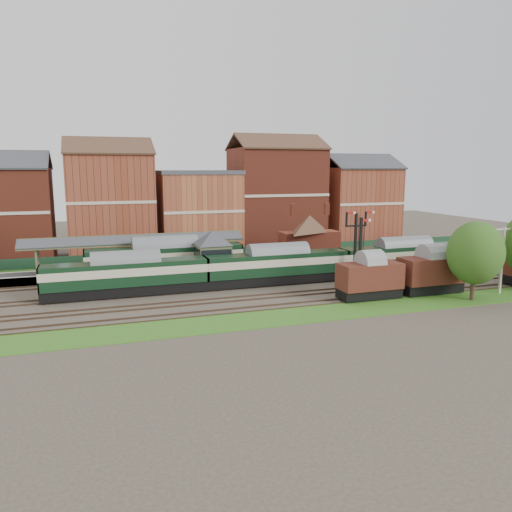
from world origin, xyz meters
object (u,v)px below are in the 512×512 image
object	(u,v)px
dmu_train	(278,265)
platform_railcar	(166,259)
goods_van_a	(370,278)
signal_box	(213,255)
semaphore_bracket	(356,243)

from	to	relation	value
dmu_train	platform_railcar	distance (m)	13.28
platform_railcar	goods_van_a	size ratio (longest dim) A/B	2.87
dmu_train	goods_van_a	bearing A→B (deg)	-54.84
signal_box	goods_van_a	size ratio (longest dim) A/B	0.95
signal_box	dmu_train	xyz separation A→B (m)	(6.67, -3.25, -0.95)
signal_box	platform_railcar	bearing A→B (deg)	146.54
semaphore_bracket	signal_box	bearing A→B (deg)	159.08
semaphore_bracket	dmu_train	xyz separation A→B (m)	(-8.37, 2.50, -2.39)
goods_van_a	semaphore_bracket	bearing A→B (deg)	72.62
signal_box	goods_van_a	distance (m)	17.89
semaphore_bracket	goods_van_a	size ratio (longest dim) A/B	1.29
semaphore_bracket	platform_railcar	world-z (taller)	semaphore_bracket
platform_railcar	signal_box	bearing A→B (deg)	-33.46
semaphore_bracket	dmu_train	distance (m)	9.06
dmu_train	platform_railcar	xyz separation A→B (m)	(-11.58, 6.50, 0.20)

